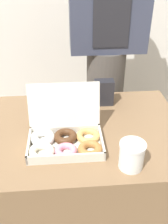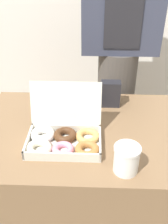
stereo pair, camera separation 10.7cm
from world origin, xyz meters
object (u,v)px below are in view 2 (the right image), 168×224
Objects in this scene: donut_box at (63,137)px; coffee_cup at (126,159)px; person_customer at (119,44)px; napkin_holder at (110,94)px.

donut_box is 0.29m from coffee_cup.
coffee_cup is 0.06× the size of person_customer.
donut_box is 2.41× the size of napkin_holder.
person_customer is at bearing 88.51° from coffee_cup.
donut_box is 0.38m from napkin_holder.
napkin_holder is at bearing 94.53° from coffee_cup.
donut_box reaches higher than coffee_cup.
coffee_cup is at bearing -30.62° from donut_box.
person_customer is (0.02, 0.77, 0.17)m from coffee_cup.
person_customer is (0.06, 0.30, 0.16)m from napkin_holder.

